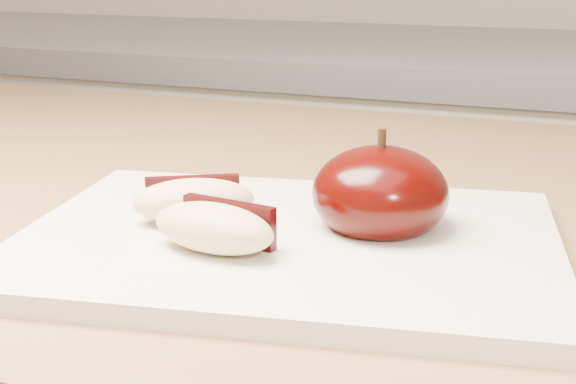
% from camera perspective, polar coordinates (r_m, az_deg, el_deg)
% --- Properties ---
extents(back_cabinet, '(2.40, 0.62, 0.94)m').
position_cam_1_polar(back_cabinet, '(1.40, 12.15, -9.24)').
color(back_cabinet, silver).
rests_on(back_cabinet, ground).
extents(cutting_board, '(0.35, 0.28, 0.01)m').
position_cam_1_polar(cutting_board, '(0.47, -0.00, -3.62)').
color(cutting_board, silver).
rests_on(cutting_board, island_counter).
extents(apple_half, '(0.10, 0.10, 0.07)m').
position_cam_1_polar(apple_half, '(0.48, 6.56, -0.12)').
color(apple_half, black).
rests_on(apple_half, cutting_board).
extents(apple_wedge_a, '(0.08, 0.07, 0.03)m').
position_cam_1_polar(apple_wedge_a, '(0.49, -6.72, -0.57)').
color(apple_wedge_a, '#D5B787').
rests_on(apple_wedge_a, cutting_board).
extents(apple_wedge_b, '(0.08, 0.05, 0.03)m').
position_cam_1_polar(apple_wedge_b, '(0.44, -5.20, -2.51)').
color(apple_wedge_b, '#D5B787').
rests_on(apple_wedge_b, cutting_board).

